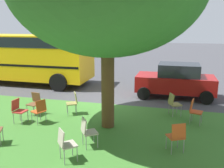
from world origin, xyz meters
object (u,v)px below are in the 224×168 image
(chair_1, at_px, (194,110))
(parked_car, at_px, (176,80))
(chair_2, at_px, (18,109))
(chair_8, at_px, (65,143))
(chair_9, at_px, (177,135))
(school_bus, at_px, (6,54))
(chair_5, at_px, (35,102))
(chair_3, at_px, (73,101))
(chair_4, at_px, (174,103))
(chair_0, at_px, (87,130))
(chair_6, at_px, (40,110))

(chair_1, distance_m, parked_car, 3.42)
(chair_1, distance_m, chair_2, 6.30)
(chair_8, relative_size, chair_9, 1.00)
(chair_8, relative_size, school_bus, 0.08)
(chair_1, relative_size, chair_5, 1.00)
(chair_3, bearing_deg, chair_9, 151.45)
(chair_1, height_order, chair_5, same)
(chair_2, relative_size, chair_4, 1.00)
(chair_0, bearing_deg, chair_5, -34.71)
(chair_1, height_order, chair_6, same)
(chair_4, bearing_deg, chair_1, 137.94)
(chair_5, distance_m, school_bus, 6.79)
(chair_0, bearing_deg, chair_3, -58.91)
(chair_0, xyz_separation_m, chair_8, (0.29, 0.87, 0.00))
(chair_8, bearing_deg, chair_9, -156.96)
(chair_6, xyz_separation_m, chair_9, (-4.75, 0.96, 0.00))
(chair_4, xyz_separation_m, chair_9, (-0.13, 2.99, 0.00))
(chair_6, xyz_separation_m, school_bus, (5.37, -5.52, 1.24))
(chair_1, xyz_separation_m, chair_9, (0.60, 2.33, 0.00))
(chair_9, xyz_separation_m, parked_car, (0.09, -5.66, 0.32))
(chair_9, bearing_deg, chair_8, 23.04)
(chair_0, distance_m, chair_1, 4.06)
(chair_1, xyz_separation_m, chair_8, (3.37, 3.50, 0.00))
(chair_0, height_order, chair_6, same)
(chair_5, bearing_deg, chair_8, 132.42)
(chair_2, height_order, parked_car, parked_car)
(chair_5, xyz_separation_m, chair_6, (-0.67, 0.77, 0.00))
(chair_6, height_order, school_bus, school_bus)
(chair_5, distance_m, chair_6, 1.02)
(chair_3, xyz_separation_m, parked_car, (-3.88, -3.50, 0.32))
(chair_0, xyz_separation_m, chair_9, (-2.48, -0.31, 0.00))
(chair_8, bearing_deg, chair_5, -47.58)
(chair_2, bearing_deg, chair_1, -166.08)
(chair_4, distance_m, chair_8, 4.93)
(chair_4, relative_size, parked_car, 0.24)
(chair_3, bearing_deg, chair_6, 57.03)
(chair_0, height_order, chair_2, same)
(chair_0, xyz_separation_m, chair_2, (3.03, -1.12, 0.00))
(chair_4, relative_size, chair_9, 1.00)
(chair_2, xyz_separation_m, chair_9, (-5.51, 0.81, 0.00))
(chair_1, bearing_deg, chair_0, 40.52)
(chair_4, height_order, chair_8, same)
(chair_2, relative_size, chair_6, 1.00)
(chair_5, height_order, chair_6, same)
(chair_4, xyz_separation_m, parked_car, (-0.04, -2.67, 0.32))
(chair_8, xyz_separation_m, parked_car, (-2.68, -6.84, 0.32))
(chair_2, distance_m, parked_car, 7.28)
(chair_2, relative_size, chair_3, 1.00)
(chair_6, relative_size, school_bus, 0.08)
(chair_5, bearing_deg, chair_1, -174.30)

